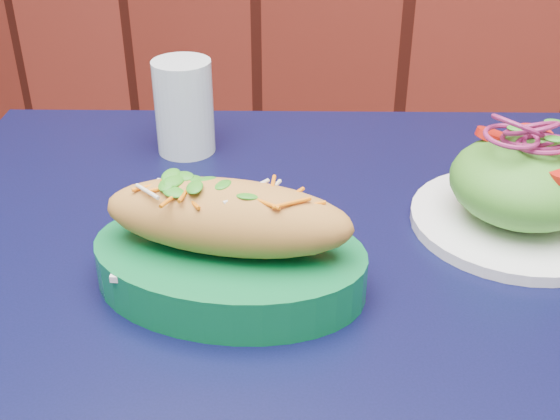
% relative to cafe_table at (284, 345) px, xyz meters
% --- Properties ---
extents(cafe_table, '(1.02, 1.02, 0.75)m').
position_rel_cafe_table_xyz_m(cafe_table, '(0.00, 0.00, 0.00)').
color(cafe_table, black).
rests_on(cafe_table, ground).
extents(banh_mi_basket, '(0.27, 0.20, 0.11)m').
position_rel_cafe_table_xyz_m(banh_mi_basket, '(-0.04, -0.03, 0.13)').
color(banh_mi_basket, '#0B6834').
rests_on(banh_mi_basket, cafe_table).
extents(salad_plate, '(0.22, 0.22, 0.12)m').
position_rel_cafe_table_xyz_m(salad_plate, '(0.20, 0.17, 0.13)').
color(salad_plate, white).
rests_on(salad_plate, cafe_table).
extents(water_glass, '(0.07, 0.07, 0.12)m').
position_rel_cafe_table_xyz_m(water_glass, '(-0.21, 0.21, 0.15)').
color(water_glass, silver).
rests_on(water_glass, cafe_table).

